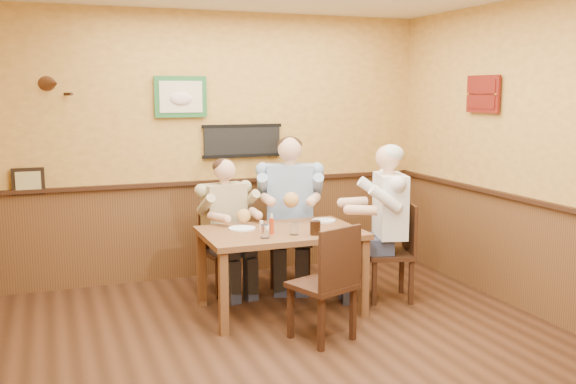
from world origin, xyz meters
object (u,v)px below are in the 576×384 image
at_px(dining_table, 281,240).
at_px(cola_tumbler, 315,228).
at_px(water_glass_mid, 294,229).
at_px(diner_blue_polo, 290,219).
at_px(chair_right_end, 389,252).
at_px(water_glass_left, 265,231).
at_px(hot_sauce_bottle, 272,225).
at_px(chair_back_left, 225,251).
at_px(diner_tan_shirt, 224,233).
at_px(salt_shaker, 261,225).
at_px(pepper_shaker, 271,226).
at_px(diner_white_elder, 390,231).
at_px(chair_back_right, 290,238).
at_px(chair_near_side, 322,282).

height_order(dining_table, cola_tumbler, cola_tumbler).
bearing_deg(water_glass_mid, diner_blue_polo, 71.34).
distance_m(chair_right_end, water_glass_mid, 1.10).
height_order(water_glass_left, hot_sauce_bottle, hot_sauce_bottle).
height_order(chair_back_left, diner_tan_shirt, diner_tan_shirt).
relative_size(chair_right_end, salt_shaker, 11.73).
bearing_deg(pepper_shaker, diner_white_elder, -1.30).
bearing_deg(chair_back_right, water_glass_left, -102.02).
bearing_deg(water_glass_mid, pepper_shaker, 127.66).
height_order(chair_back_left, chair_back_right, chair_back_right).
bearing_deg(cola_tumbler, salt_shaker, 134.36).
xyz_separation_m(dining_table, chair_back_left, (-0.33, 0.72, -0.24)).
height_order(diner_tan_shirt, hot_sauce_bottle, diner_tan_shirt).
xyz_separation_m(chair_back_right, diner_tan_shirt, (-0.70, -0.03, 0.12)).
distance_m(chair_back_left, diner_blue_polo, 0.75).
height_order(chair_back_right, water_glass_left, chair_back_right).
relative_size(chair_back_right, pepper_shaker, 10.43).
bearing_deg(dining_table, salt_shaker, 147.24).
height_order(water_glass_left, water_glass_mid, water_glass_left).
distance_m(chair_right_end, cola_tumbler, 0.96).
xyz_separation_m(dining_table, diner_tan_shirt, (-0.33, 0.72, -0.06)).
relative_size(chair_back_right, salt_shaker, 12.05).
height_order(chair_back_right, diner_white_elder, diner_white_elder).
bearing_deg(pepper_shaker, diner_blue_polo, 58.72).
distance_m(chair_back_left, diner_tan_shirt, 0.18).
xyz_separation_m(chair_near_side, diner_white_elder, (1.00, 0.69, 0.19)).
height_order(chair_near_side, diner_blue_polo, diner_blue_polo).
relative_size(chair_back_left, chair_back_right, 0.87).
xyz_separation_m(chair_back_left, diner_tan_shirt, (0.00, 0.00, 0.18)).
height_order(dining_table, chair_back_left, chair_back_left).
bearing_deg(diner_blue_polo, diner_tan_shirt, -158.08).
bearing_deg(pepper_shaker, water_glass_mid, -52.34).
relative_size(chair_back_left, hot_sauce_bottle, 5.24).
height_order(chair_right_end, salt_shaker, chair_right_end).
xyz_separation_m(diner_tan_shirt, diner_white_elder, (1.41, -0.77, 0.07)).
bearing_deg(hot_sauce_bottle, chair_back_left, 103.56).
bearing_deg(diner_white_elder, water_glass_left, -65.87).
relative_size(chair_back_right, water_glass_mid, 8.90).
relative_size(water_glass_left, hot_sauce_bottle, 0.72).
distance_m(cola_tumbler, salt_shaker, 0.52).
xyz_separation_m(chair_near_side, hot_sauce_bottle, (-0.20, 0.63, 0.36)).
relative_size(cola_tumbler, salt_shaker, 1.52).
bearing_deg(cola_tumbler, diner_blue_polo, 81.39).
bearing_deg(diner_tan_shirt, cola_tumbler, -72.91).
bearing_deg(dining_table, pepper_shaker, -165.98).
relative_size(chair_right_end, diner_white_elder, 0.70).
bearing_deg(water_glass_left, pepper_shaker, 58.90).
bearing_deg(chair_back_left, water_glass_left, -95.65).
relative_size(dining_table, water_glass_mid, 12.98).
bearing_deg(diner_white_elder, diner_blue_polo, -122.70).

